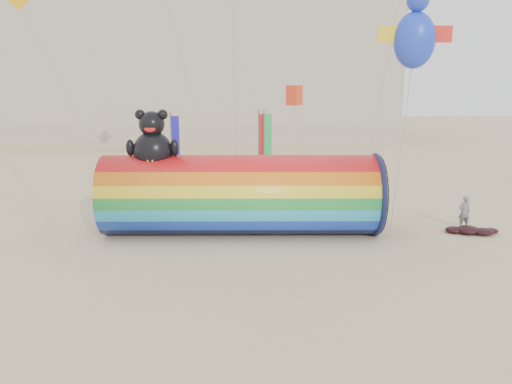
{
  "coord_description": "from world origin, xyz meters",
  "views": [
    {
      "loc": [
        0.36,
        -20.97,
        7.54
      ],
      "look_at": [
        0.5,
        1.5,
        2.4
      ],
      "focal_mm": 35.0,
      "sensor_mm": 36.0,
      "label": 1
    }
  ],
  "objects_px": {
    "fabric_bundle": "(471,230)",
    "hotel_building": "(157,56)",
    "kite_handler": "(464,212)",
    "windsock_assembly": "(241,193)"
  },
  "relations": [
    {
      "from": "kite_handler",
      "to": "fabric_bundle",
      "type": "xyz_separation_m",
      "value": [
        0.04,
        -0.93,
        -0.68
      ]
    },
    {
      "from": "hotel_building",
      "to": "windsock_assembly",
      "type": "height_order",
      "value": "hotel_building"
    },
    {
      "from": "hotel_building",
      "to": "kite_handler",
      "type": "height_order",
      "value": "hotel_building"
    },
    {
      "from": "windsock_assembly",
      "to": "kite_handler",
      "type": "xyz_separation_m",
      "value": [
        11.4,
        0.73,
        -1.21
      ]
    },
    {
      "from": "hotel_building",
      "to": "fabric_bundle",
      "type": "height_order",
      "value": "hotel_building"
    },
    {
      "from": "windsock_assembly",
      "to": "fabric_bundle",
      "type": "bearing_deg",
      "value": -1.05
    },
    {
      "from": "windsock_assembly",
      "to": "fabric_bundle",
      "type": "height_order",
      "value": "windsock_assembly"
    },
    {
      "from": "hotel_building",
      "to": "fabric_bundle",
      "type": "distance_m",
      "value": 50.16
    },
    {
      "from": "fabric_bundle",
      "to": "hotel_building",
      "type": "bearing_deg",
      "value": 118.19
    },
    {
      "from": "kite_handler",
      "to": "windsock_assembly",
      "type": "bearing_deg",
      "value": -2.07
    }
  ]
}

